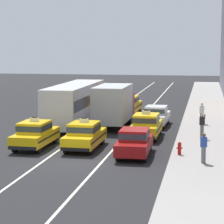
{
  "coord_description": "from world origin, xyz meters",
  "views": [
    {
      "loc": [
        7.06,
        -25.62,
        6.32
      ],
      "look_at": [
        0.14,
        11.23,
        1.3
      ],
      "focal_mm": 80.41,
      "sensor_mm": 36.0,
      "label": 1
    }
  ],
  "objects_px": {
    "bus_left_second": "(75,102)",
    "taxi_center_third": "(129,104)",
    "taxi_left_nearest": "(35,134)",
    "pedestrian_by_storefront": "(202,126)",
    "taxi_left_third": "(100,101)",
    "sedan_right_nearest": "(134,142)",
    "taxi_center_nearest": "(85,135)",
    "fire_hydrant": "(179,148)",
    "pedestrian_mid_block": "(202,113)",
    "box_truck_center_second": "(114,104)",
    "taxi_right_second": "(146,125)",
    "sedan_right_third": "(156,115)",
    "pedestrian_near_crosswalk": "(204,148)"
  },
  "relations": [
    {
      "from": "bus_left_second",
      "to": "taxi_center_third",
      "type": "bearing_deg",
      "value": 65.04
    },
    {
      "from": "taxi_left_nearest",
      "to": "pedestrian_by_storefront",
      "type": "relative_size",
      "value": 2.74
    },
    {
      "from": "taxi_left_third",
      "to": "sedan_right_nearest",
      "type": "distance_m",
      "value": 20.77
    },
    {
      "from": "bus_left_second",
      "to": "pedestrian_by_storefront",
      "type": "relative_size",
      "value": 6.72
    },
    {
      "from": "taxi_left_nearest",
      "to": "taxi_center_nearest",
      "type": "relative_size",
      "value": 1.0
    },
    {
      "from": "pedestrian_by_storefront",
      "to": "fire_hydrant",
      "type": "distance_m",
      "value": 5.34
    },
    {
      "from": "taxi_center_nearest",
      "to": "pedestrian_mid_block",
      "type": "distance_m",
      "value": 12.46
    },
    {
      "from": "sedan_right_nearest",
      "to": "fire_hydrant",
      "type": "bearing_deg",
      "value": 4.26
    },
    {
      "from": "box_truck_center_second",
      "to": "taxi_center_third",
      "type": "bearing_deg",
      "value": 90.42
    },
    {
      "from": "bus_left_second",
      "to": "box_truck_center_second",
      "type": "xyz_separation_m",
      "value": [
        3.3,
        -0.69,
        -0.04
      ]
    },
    {
      "from": "bus_left_second",
      "to": "fire_hydrant",
      "type": "bearing_deg",
      "value": -49.83
    },
    {
      "from": "sedan_right_nearest",
      "to": "taxi_right_second",
      "type": "xyz_separation_m",
      "value": [
        -0.01,
        5.76,
        0.03
      ]
    },
    {
      "from": "sedan_right_third",
      "to": "pedestrian_mid_block",
      "type": "distance_m",
      "value": 3.6
    },
    {
      "from": "taxi_left_third",
      "to": "sedan_right_nearest",
      "type": "relative_size",
      "value": 1.06
    },
    {
      "from": "taxi_center_nearest",
      "to": "taxi_center_third",
      "type": "distance_m",
      "value": 16.24
    },
    {
      "from": "pedestrian_near_crosswalk",
      "to": "fire_hydrant",
      "type": "relative_size",
      "value": 2.19
    },
    {
      "from": "fire_hydrant",
      "to": "taxi_left_nearest",
      "type": "bearing_deg",
      "value": 173.65
    },
    {
      "from": "bus_left_second",
      "to": "sedan_right_third",
      "type": "bearing_deg",
      "value": 3.24
    },
    {
      "from": "taxi_left_nearest",
      "to": "sedan_right_nearest",
      "type": "relative_size",
      "value": 1.06
    },
    {
      "from": "taxi_left_nearest",
      "to": "taxi_center_nearest",
      "type": "bearing_deg",
      "value": 3.88
    },
    {
      "from": "taxi_center_nearest",
      "to": "taxi_center_third",
      "type": "relative_size",
      "value": 0.99
    },
    {
      "from": "box_truck_center_second",
      "to": "taxi_center_third",
      "type": "distance_m",
      "value": 7.71
    },
    {
      "from": "taxi_center_nearest",
      "to": "sedan_right_nearest",
      "type": "xyz_separation_m",
      "value": [
        3.28,
        -1.39,
        -0.03
      ]
    },
    {
      "from": "pedestrian_by_storefront",
      "to": "fire_hydrant",
      "type": "relative_size",
      "value": 2.29
    },
    {
      "from": "bus_left_second",
      "to": "taxi_right_second",
      "type": "relative_size",
      "value": 2.45
    },
    {
      "from": "taxi_right_second",
      "to": "fire_hydrant",
      "type": "bearing_deg",
      "value": -65.37
    },
    {
      "from": "taxi_left_nearest",
      "to": "pedestrian_by_storefront",
      "type": "distance_m",
      "value": 10.95
    },
    {
      "from": "sedan_right_nearest",
      "to": "pedestrian_mid_block",
      "type": "xyz_separation_m",
      "value": [
        3.68,
        11.73,
        0.14
      ]
    },
    {
      "from": "taxi_left_nearest",
      "to": "sedan_right_third",
      "type": "height_order",
      "value": "taxi_left_nearest"
    },
    {
      "from": "sedan_right_nearest",
      "to": "fire_hydrant",
      "type": "distance_m",
      "value": 2.57
    },
    {
      "from": "box_truck_center_second",
      "to": "pedestrian_mid_block",
      "type": "height_order",
      "value": "box_truck_center_second"
    },
    {
      "from": "taxi_left_nearest",
      "to": "box_truck_center_second",
      "type": "distance_m",
      "value": 9.46
    },
    {
      "from": "sedan_right_nearest",
      "to": "pedestrian_by_storefront",
      "type": "distance_m",
      "value": 6.55
    },
    {
      "from": "pedestrian_near_crosswalk",
      "to": "pedestrian_by_storefront",
      "type": "xyz_separation_m",
      "value": [
        -0.15,
        7.01,
        0.04
      ]
    },
    {
      "from": "pedestrian_by_storefront",
      "to": "bus_left_second",
      "type": "bearing_deg",
      "value": 152.21
    },
    {
      "from": "taxi_center_nearest",
      "to": "box_truck_center_second",
      "type": "distance_m",
      "value": 8.63
    },
    {
      "from": "taxi_left_nearest",
      "to": "pedestrian_mid_block",
      "type": "height_order",
      "value": "taxi_left_nearest"
    },
    {
      "from": "pedestrian_near_crosswalk",
      "to": "sedan_right_nearest",
      "type": "bearing_deg",
      "value": 157.12
    },
    {
      "from": "sedan_right_third",
      "to": "taxi_center_third",
      "type": "bearing_deg",
      "value": 115.83
    },
    {
      "from": "taxi_right_second",
      "to": "pedestrian_mid_block",
      "type": "distance_m",
      "value": 7.01
    },
    {
      "from": "taxi_left_nearest",
      "to": "taxi_center_nearest",
      "type": "xyz_separation_m",
      "value": [
        3.09,
        0.21,
        0.0
      ]
    },
    {
      "from": "box_truck_center_second",
      "to": "pedestrian_near_crosswalk",
      "type": "bearing_deg",
      "value": -59.34
    },
    {
      "from": "taxi_left_nearest",
      "to": "fire_hydrant",
      "type": "xyz_separation_m",
      "value": [
        8.91,
        -0.99,
        -0.33
      ]
    },
    {
      "from": "taxi_left_nearest",
      "to": "taxi_left_third",
      "type": "bearing_deg",
      "value": 89.57
    },
    {
      "from": "sedan_right_nearest",
      "to": "box_truck_center_second",
      "type": "bearing_deg",
      "value": 106.68
    },
    {
      "from": "taxi_center_nearest",
      "to": "sedan_right_third",
      "type": "xyz_separation_m",
      "value": [
        3.43,
        9.63,
        -0.03
      ]
    },
    {
      "from": "taxi_right_second",
      "to": "pedestrian_near_crosswalk",
      "type": "height_order",
      "value": "taxi_right_second"
    },
    {
      "from": "box_truck_center_second",
      "to": "fire_hydrant",
      "type": "xyz_separation_m",
      "value": [
        5.54,
        -9.78,
        -1.23
      ]
    },
    {
      "from": "pedestrian_by_storefront",
      "to": "fire_hydrant",
      "type": "bearing_deg",
      "value": -103.06
    },
    {
      "from": "sedan_right_nearest",
      "to": "taxi_right_second",
      "type": "bearing_deg",
      "value": 90.08
    }
  ]
}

